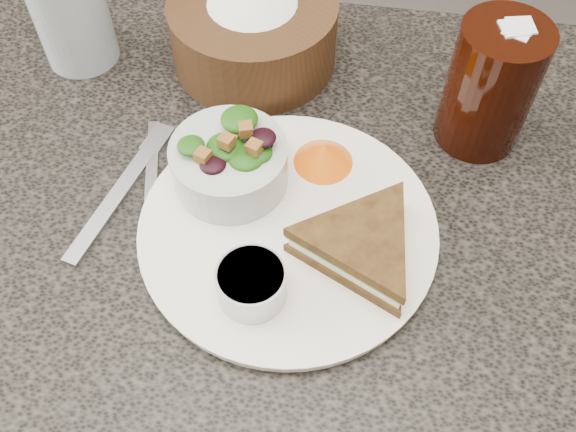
# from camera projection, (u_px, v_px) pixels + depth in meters

# --- Properties ---
(floor) EXTENTS (6.00, 6.00, 0.00)m
(floor) POSITION_uv_depth(u_px,v_px,m) (277.00, 428.00, 1.28)
(floor) COLOR #3F3C3B
(floor) RESTS_ON ground
(dining_table) EXTENTS (1.00, 0.70, 0.75)m
(dining_table) POSITION_uv_depth(u_px,v_px,m) (273.00, 354.00, 0.97)
(dining_table) COLOR black
(dining_table) RESTS_ON floor
(dinner_plate) EXTENTS (0.29, 0.29, 0.01)m
(dinner_plate) POSITION_uv_depth(u_px,v_px,m) (288.00, 230.00, 0.64)
(dinner_plate) COLOR white
(dinner_plate) RESTS_ON dining_table
(sandwich) EXTENTS (0.20, 0.20, 0.04)m
(sandwich) POSITION_uv_depth(u_px,v_px,m) (362.00, 245.00, 0.60)
(sandwich) COLOR #4F3817
(sandwich) RESTS_ON dinner_plate
(salad_bowl) EXTENTS (0.12, 0.12, 0.07)m
(salad_bowl) POSITION_uv_depth(u_px,v_px,m) (229.00, 158.00, 0.64)
(salad_bowl) COLOR #A3AFAA
(salad_bowl) RESTS_ON dinner_plate
(dressing_ramekin) EXTENTS (0.07, 0.07, 0.04)m
(dressing_ramekin) POSITION_uv_depth(u_px,v_px,m) (252.00, 284.00, 0.58)
(dressing_ramekin) COLOR #A2A4A8
(dressing_ramekin) RESTS_ON dinner_plate
(orange_wedge) EXTENTS (0.09, 0.09, 0.03)m
(orange_wedge) POSITION_uv_depth(u_px,v_px,m) (324.00, 154.00, 0.67)
(orange_wedge) COLOR #ED5F0A
(orange_wedge) RESTS_ON dinner_plate
(fork) EXTENTS (0.06, 0.17, 0.00)m
(fork) POSITION_uv_depth(u_px,v_px,m) (116.00, 197.00, 0.67)
(fork) COLOR #A9AEB8
(fork) RESTS_ON dining_table
(knife) EXTENTS (0.05, 0.18, 0.00)m
(knife) POSITION_uv_depth(u_px,v_px,m) (151.00, 188.00, 0.67)
(knife) COLOR gray
(knife) RESTS_ON dining_table
(bread_basket) EXTENTS (0.26, 0.26, 0.11)m
(bread_basket) POSITION_uv_depth(u_px,v_px,m) (253.00, 22.00, 0.75)
(bread_basket) COLOR #472F19
(bread_basket) RESTS_ON dining_table
(cola_glass) EXTENTS (0.10, 0.10, 0.16)m
(cola_glass) POSITION_uv_depth(u_px,v_px,m) (492.00, 82.00, 0.66)
(cola_glass) COLOR black
(cola_glass) RESTS_ON dining_table
(water_glass) EXTENTS (0.10, 0.10, 0.13)m
(water_glass) POSITION_uv_depth(u_px,v_px,m) (70.00, 11.00, 0.74)
(water_glass) COLOR #9EABB7
(water_glass) RESTS_ON dining_table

